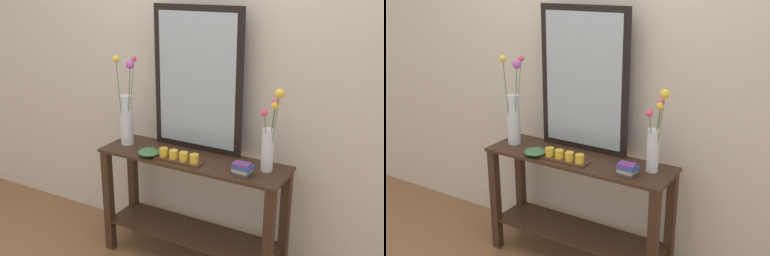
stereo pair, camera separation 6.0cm
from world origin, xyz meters
TOP-DOWN VIEW (x-y plane):
  - wall_back at (0.00, 0.30)m, footprint 6.40×0.08m
  - console_table at (0.00, 0.00)m, footprint 1.25×0.36m
  - mirror_leaning at (-0.05, 0.15)m, footprint 0.63×0.03m
  - tall_vase_left at (-0.51, -0.01)m, footprint 0.17×0.24m
  - vase_right at (0.50, 0.04)m, footprint 0.13×0.13m
  - candle_tray at (-0.04, -0.09)m, footprint 0.32×0.09m
  - decorative_bowl at (-0.26, -0.11)m, footprint 0.14×0.14m
  - book_stack at (0.38, -0.08)m, footprint 0.12×0.09m

SIDE VIEW (x-z plane):
  - console_table at x=0.00m, z-range 0.09..0.85m
  - decorative_bowl at x=-0.26m, z-range 0.77..0.81m
  - candle_tray at x=-0.04m, z-range 0.76..0.83m
  - book_stack at x=0.38m, z-range 0.77..0.84m
  - vase_right at x=0.50m, z-range 0.71..1.22m
  - tall_vase_left at x=-0.51m, z-range 0.67..1.29m
  - mirror_leaning at x=-0.05m, z-range 0.77..1.71m
  - wall_back at x=0.00m, z-range 0.00..2.70m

